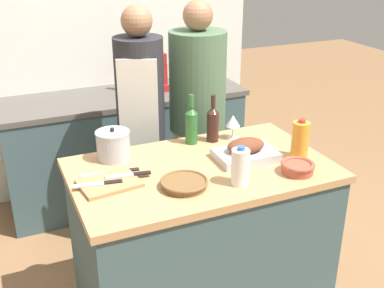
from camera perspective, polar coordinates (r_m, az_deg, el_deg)
kitchen_island at (r=2.70m, az=1.03°, el=-11.55°), size 1.32×0.79×0.93m
back_counter at (r=3.91m, az=-7.86°, el=-0.35°), size 1.90×0.60×0.89m
back_wall at (r=3.99m, az=-9.98°, el=12.54°), size 2.40×0.10×2.55m
roasting_pan at (r=2.54m, az=6.37°, el=-0.86°), size 0.33×0.23×0.12m
wicker_basket at (r=2.26m, az=-0.93°, el=-4.65°), size 0.23×0.23×0.04m
cutting_board at (r=2.32m, az=-9.77°, el=-4.63°), size 0.30×0.24×0.02m
stock_pot at (r=2.55m, az=-9.32°, el=-0.14°), size 0.18×0.18×0.18m
mixing_bowl at (r=2.44m, az=12.40°, el=-2.69°), size 0.17×0.17×0.06m
juice_jug at (r=2.59m, az=12.70°, el=0.49°), size 0.09×0.09×0.22m
milk_jug at (r=2.27m, az=5.74°, el=-2.71°), size 0.09×0.09×0.20m
wine_bottle_green at (r=2.73m, az=2.48°, el=2.49°), size 0.07×0.07×0.28m
wine_bottle_dark at (r=2.70m, az=-0.07°, el=2.34°), size 0.07×0.07×0.29m
wine_glass_left at (r=2.78m, az=4.88°, el=2.70°), size 0.08×0.08×0.14m
knife_chef at (r=2.43m, az=-9.49°, el=-3.33°), size 0.30×0.07×0.01m
knife_paring at (r=2.36m, az=-7.39°, el=-3.62°), size 0.22×0.07×0.01m
knife_bread at (r=2.30m, az=-10.85°, el=-4.62°), size 0.23×0.06×0.01m
stand_mixer at (r=3.79m, az=-4.38°, el=8.10°), size 0.18×0.14×0.29m
condiment_bottle_tall at (r=3.86m, az=-8.79°, el=7.48°), size 0.05×0.05×0.17m
condiment_bottle_short at (r=3.62m, az=-7.17°, el=6.44°), size 0.06×0.06×0.16m
person_cook_aproned at (r=3.11m, az=-6.05°, el=2.80°), size 0.32×0.34×1.64m
person_cook_guest at (r=3.26m, az=0.65°, el=3.71°), size 0.38×0.38×1.65m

